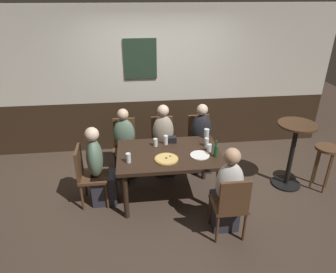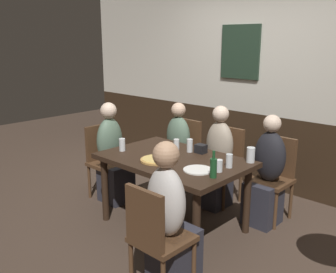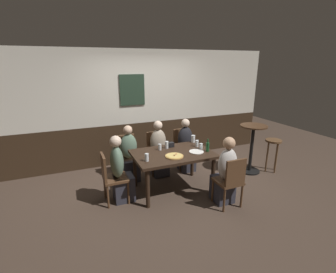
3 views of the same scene
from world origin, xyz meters
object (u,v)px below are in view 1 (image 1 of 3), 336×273
at_px(chair_right_near, 231,204).
at_px(beer_glass_tall, 207,143).
at_px(person_mid_far, 164,145).
at_px(pint_glass_pale, 209,148).
at_px(person_right_far, 201,143).
at_px(beer_bottle_green, 216,150).
at_px(person_head_west, 100,172).
at_px(chair_mid_far, 163,140).
at_px(chair_left_far, 125,142).
at_px(pizza, 166,159).
at_px(beer_glass_half, 155,143).
at_px(side_bar_table, 292,150).
at_px(person_left_far, 125,148).
at_px(plate_white_large, 200,155).
at_px(chair_head_west, 88,173).
at_px(bar_stool, 325,156).
at_px(highball_clear, 128,159).
at_px(chair_right_far, 199,138).
at_px(pint_glass_amber, 206,134).
at_px(pint_glass_stout, 166,141).
at_px(condiment_caddy, 173,140).
at_px(dining_table, 169,158).

xyz_separation_m(chair_right_near, beer_glass_tall, (-0.07, 1.02, 0.30)).
xyz_separation_m(person_mid_far, pint_glass_pale, (0.57, -0.75, 0.30)).
distance_m(person_right_far, beer_bottle_green, 0.97).
relative_size(person_head_west, beer_glass_tall, 9.27).
height_order(chair_mid_far, chair_left_far, same).
distance_m(chair_mid_far, person_right_far, 0.65).
height_order(pizza, beer_glass_half, beer_glass_half).
bearing_deg(beer_glass_half, side_bar_table, -4.03).
xyz_separation_m(person_left_far, person_head_west, (-0.34, -0.73, 0.03)).
relative_size(person_right_far, plate_white_large, 4.32).
xyz_separation_m(chair_head_west, person_mid_far, (1.14, 0.73, -0.01)).
bearing_deg(chair_right_near, bar_stool, 25.84).
relative_size(chair_mid_far, beer_bottle_green, 3.69).
distance_m(beer_glass_tall, highball_clear, 1.17).
bearing_deg(person_left_far, pint_glass_pale, -32.08).
relative_size(person_left_far, plate_white_large, 4.24).
bearing_deg(person_right_far, person_mid_far, 179.94).
height_order(chair_left_far, person_mid_far, person_mid_far).
bearing_deg(chair_left_far, chair_right_far, 0.00).
bearing_deg(person_left_far, chair_mid_far, 14.46).
bearing_deg(beer_glass_half, pizza, -74.50).
relative_size(beer_glass_tall, plate_white_large, 0.48).
xyz_separation_m(person_right_far, pint_glass_pale, (-0.07, -0.75, 0.31)).
xyz_separation_m(person_right_far, pizza, (-0.69, -0.91, 0.27)).
bearing_deg(plate_white_large, person_head_west, 174.70).
height_order(person_left_far, person_head_west, person_head_west).
bearing_deg(pint_glass_amber, pint_glass_stout, -167.75).
relative_size(pint_glass_stout, pint_glass_pale, 1.26).
bearing_deg(side_bar_table, person_right_far, 152.65).
bearing_deg(bar_stool, chair_right_far, 150.58).
bearing_deg(beer_glass_tall, bar_stool, -6.48).
distance_m(condiment_caddy, side_bar_table, 1.82).
distance_m(dining_table, pizza, 0.21).
distance_m(person_mid_far, beer_glass_half, 0.61).
xyz_separation_m(chair_right_near, chair_mid_far, (-0.63, 1.78, 0.00)).
bearing_deg(pint_glass_pale, person_right_far, 84.95).
relative_size(chair_head_west, pint_glass_pale, 7.97).
bearing_deg(side_bar_table, beer_bottle_green, -168.52).
distance_m(person_head_west, pint_glass_stout, 1.04).
height_order(chair_mid_far, condiment_caddy, chair_mid_far).
distance_m(pizza, beer_bottle_green, 0.68).
bearing_deg(side_bar_table, condiment_caddy, 172.66).
relative_size(beer_glass_half, condiment_caddy, 1.06).
distance_m(dining_table, chair_right_far, 1.11).
bearing_deg(chair_mid_far, pizza, -92.94).
bearing_deg(beer_glass_tall, person_mid_far, 133.49).
bearing_deg(condiment_caddy, side_bar_table, -7.34).
relative_size(dining_table, pizza, 4.50).
bearing_deg(chair_mid_far, chair_right_near, -70.45).
bearing_deg(side_bar_table, person_mid_far, 161.03).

